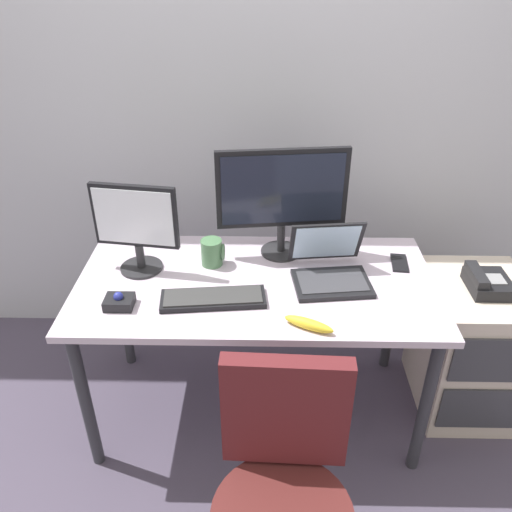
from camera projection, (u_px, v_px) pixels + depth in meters
name	position (u px, v px, depth m)	size (l,w,h in m)	color
ground_plane	(256.00, 407.00, 2.55)	(8.00, 8.00, 0.00)	#4C4355
back_wall	(259.00, 80.00, 2.45)	(6.00, 0.10, 2.80)	#BBBBC3
desk	(256.00, 296.00, 2.21)	(1.49, 0.75, 0.75)	silver
file_cabinet	(469.00, 346.00, 2.43)	(0.42, 0.53, 0.67)	beige
desk_phone	(487.00, 282.00, 2.23)	(0.17, 0.20, 0.09)	black
office_chair	(282.00, 510.00, 1.65)	(0.52, 0.52, 0.91)	black
monitor_main	(282.00, 194.00, 2.21)	(0.56, 0.18, 0.49)	#262628
monitor_side	(136.00, 224.00, 2.13)	(0.36, 0.18, 0.39)	#262628
keyboard	(213.00, 298.00, 2.03)	(0.42, 0.18, 0.03)	black
laptop	(330.00, 268.00, 2.15)	(0.34, 0.34, 0.23)	black
trackball_mouse	(119.00, 301.00, 2.00)	(0.11, 0.09, 0.07)	black
coffee_mug	(212.00, 252.00, 2.24)	(0.10, 0.09, 0.12)	#4D7C50
cell_phone	(399.00, 263.00, 2.27)	(0.07, 0.14, 0.01)	black
banana	(309.00, 324.00, 1.89)	(0.19, 0.04, 0.04)	yellow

